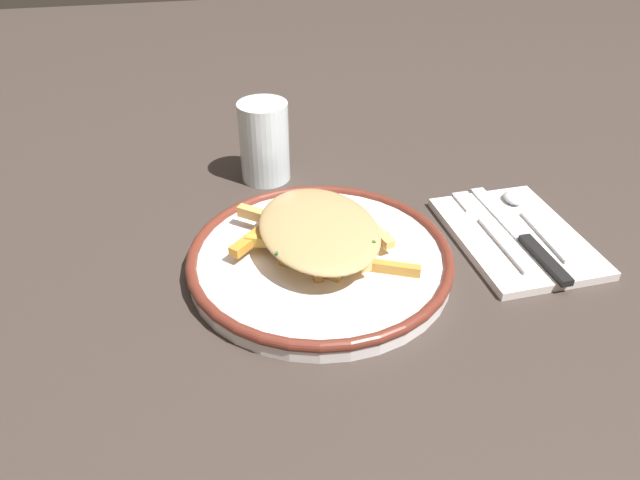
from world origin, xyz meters
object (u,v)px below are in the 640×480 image
Objects in this scene: spoon at (525,212)px; napkin at (516,236)px; water_glass at (264,142)px; plate at (320,258)px; fork at (490,228)px; fries_heap at (321,232)px; knife at (525,240)px.

napkin is at bearing -128.54° from spoon.
napkin is at bearing -37.65° from water_glass.
plate is 0.27m from spoon.
plate is 1.50× the size of napkin.
fork is at bearing 5.23° from plate.
plate is 1.49× the size of fries_heap.
water_glass is at bearing 140.96° from fork.
plate reaches higher than napkin.
fries_heap reaches higher than spoon.
napkin is (0.24, 0.00, -0.04)m from fries_heap.
fork is 0.04m from knife.
plate reaches higher than knife.
napkin is (0.24, 0.01, -0.01)m from plate.
fork is (-0.03, 0.01, 0.01)m from napkin.
fries_heap is at bearing -176.46° from fork.
fries_heap is at bearing -80.25° from water_glass.
plate is 1.41× the size of knife.
napkin is 0.94× the size of knife.
water_glass is at bearing 140.08° from knife.
water_glass is at bearing 98.77° from plate.
knife is at bearing -116.46° from spoon.
knife is 0.06m from spoon.
plate is 0.03m from fries_heap.
spoon is at bearing 7.62° from fries_heap.
water_glass reaches higher than plate.
napkin is 1.78× the size of water_glass.
knife is 1.90× the size of water_glass.
knife is 0.36m from water_glass.
water_glass is at bearing 149.64° from spoon.
napkin is at bearing 93.15° from knife.
plate is 0.23m from water_glass.
plate is 1.68× the size of fork.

